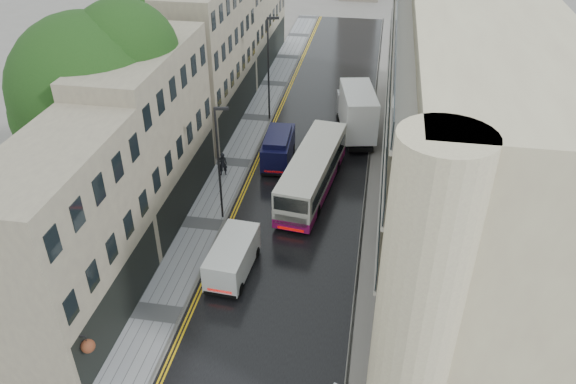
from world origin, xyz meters
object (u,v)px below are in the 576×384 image
(navy_van, at_px, (262,157))
(lamp_post_far, at_px, (268,70))
(tree_far, at_px, (172,58))
(pedestrian, at_px, (223,164))
(tree_near, at_px, (95,117))
(cream_bus, at_px, (284,193))
(white_van, at_px, (207,274))
(lamp_post_near, at_px, (219,165))
(white_lorry, at_px, (345,122))

(navy_van, height_order, lamp_post_far, lamp_post_far)
(tree_far, bearing_deg, pedestrian, -51.29)
(tree_far, distance_m, pedestrian, 10.93)
(navy_van, bearing_deg, tree_near, -146.83)
(cream_bus, bearing_deg, tree_far, 142.00)
(white_van, bearing_deg, lamp_post_near, 102.52)
(white_lorry, relative_size, white_van, 1.75)
(white_van, xyz_separation_m, pedestrian, (-2.45, 12.16, -0.04))
(pedestrian, bearing_deg, lamp_post_far, -120.66)
(tree_near, bearing_deg, tree_far, 88.68)
(tree_near, distance_m, white_van, 12.48)
(white_van, bearing_deg, tree_far, 117.11)
(cream_bus, bearing_deg, white_lorry, 79.67)
(lamp_post_near, bearing_deg, lamp_post_far, 77.56)
(tree_far, relative_size, navy_van, 2.43)
(white_lorry, xyz_separation_m, white_van, (-6.10, -18.55, -1.10))
(cream_bus, bearing_deg, navy_van, 124.39)
(white_van, height_order, navy_van, navy_van)
(white_lorry, xyz_separation_m, pedestrian, (-8.55, -6.39, -1.14))
(tree_far, distance_m, lamp_post_far, 8.16)
(white_lorry, height_order, pedestrian, white_lorry)
(pedestrian, relative_size, lamp_post_far, 0.21)
(pedestrian, relative_size, lamp_post_near, 0.23)
(navy_van, bearing_deg, tree_far, 141.45)
(tree_far, distance_m, navy_van, 12.00)
(navy_van, distance_m, pedestrian, 3.02)
(cream_bus, xyz_separation_m, white_lorry, (3.18, 10.24, 0.67))
(cream_bus, bearing_deg, white_van, -102.41)
(tree_far, bearing_deg, lamp_post_far, 20.44)
(navy_van, xyz_separation_m, pedestrian, (-2.83, -1.04, -0.28))
(cream_bus, bearing_deg, tree_near, -165.07)
(tree_far, bearing_deg, white_van, -66.70)
(white_lorry, bearing_deg, cream_bus, -118.50)
(white_van, distance_m, navy_van, 13.21)
(lamp_post_far, bearing_deg, pedestrian, -112.56)
(tree_near, bearing_deg, cream_bus, 8.00)
(cream_bus, relative_size, pedestrian, 5.93)
(lamp_post_near, bearing_deg, pedestrian, 92.65)
(tree_near, bearing_deg, navy_van, 35.55)
(tree_far, xyz_separation_m, navy_van, (8.84, -6.46, -4.90))
(pedestrian, bearing_deg, tree_far, -73.76)
(tree_far, distance_m, white_van, 22.02)
(white_van, bearing_deg, lamp_post_far, 96.29)
(white_lorry, distance_m, navy_van, 7.88)
(tree_near, height_order, pedestrian, tree_near)
(navy_van, xyz_separation_m, lamp_post_near, (-1.42, -6.35, 2.76))
(white_lorry, relative_size, pedestrian, 4.45)
(tree_far, relative_size, white_van, 2.63)
(tree_far, height_order, white_lorry, tree_far)
(white_lorry, distance_m, lamp_post_far, 8.44)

